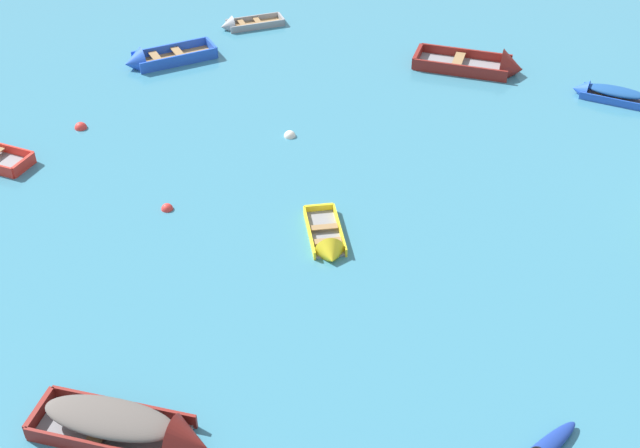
# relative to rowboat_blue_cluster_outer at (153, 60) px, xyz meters

# --- Properties ---
(rowboat_blue_cluster_outer) EXTENTS (4.08, 2.81, 1.19)m
(rowboat_blue_cluster_outer) POSITION_rel_rowboat_blue_cluster_outer_xyz_m (0.00, 0.00, 0.00)
(rowboat_blue_cluster_outer) COLOR #99754C
(rowboat_blue_cluster_outer) RESTS_ON ground_plane
(rowboat_maroon_near_camera) EXTENTS (4.56, 2.44, 1.27)m
(rowboat_maroon_near_camera) POSITION_rel_rowboat_blue_cluster_outer_xyz_m (2.50, -19.90, 0.13)
(rowboat_maroon_near_camera) COLOR gray
(rowboat_maroon_near_camera) RESTS_ON ground_plane
(rowboat_grey_midfield_left) EXTENTS (3.10, 1.83, 0.89)m
(rowboat_grey_midfield_left) POSITION_rel_rowboat_blue_cluster_outer_xyz_m (3.44, 3.74, -0.07)
(rowboat_grey_midfield_left) COLOR #99754C
(rowboat_grey_midfield_left) RESTS_ON ground_plane
(rowboat_blue_distant_center) EXTENTS (3.12, 2.15, 0.87)m
(rowboat_blue_distant_center) POSITION_rel_rowboat_blue_cluster_outer_xyz_m (18.40, -3.30, 0.03)
(rowboat_blue_distant_center) COLOR #4C4C51
(rowboat_blue_distant_center) RESTS_ON ground_plane
(rowboat_maroon_foreground_center) EXTENTS (4.80, 2.93, 1.53)m
(rowboat_maroon_foreground_center) POSITION_rel_rowboat_blue_cluster_outer_xyz_m (14.35, -0.91, 0.01)
(rowboat_maroon_foreground_center) COLOR gray
(rowboat_maroon_foreground_center) RESTS_ON ground_plane
(rowboat_yellow_back_row_center) EXTENTS (1.34, 2.90, 0.93)m
(rowboat_yellow_back_row_center) POSITION_rel_rowboat_blue_cluster_outer_xyz_m (7.18, -12.77, -0.08)
(rowboat_yellow_back_row_center) COLOR gray
(rowboat_yellow_back_row_center) RESTS_ON ground_plane
(mooring_buoy_between_boats_left) EXTENTS (0.47, 0.47, 0.47)m
(mooring_buoy_between_boats_left) POSITION_rel_rowboat_blue_cluster_outer_xyz_m (-1.99, -5.30, -0.22)
(mooring_buoy_between_boats_left) COLOR red
(mooring_buoy_between_boats_left) RESTS_ON ground_plane
(mooring_buoy_near_foreground) EXTENTS (0.44, 0.44, 0.44)m
(mooring_buoy_near_foreground) POSITION_rel_rowboat_blue_cluster_outer_xyz_m (5.92, -6.03, -0.22)
(mooring_buoy_near_foreground) COLOR silver
(mooring_buoy_near_foreground) RESTS_ON ground_plane
(mooring_buoy_between_boats_right) EXTENTS (0.39, 0.39, 0.39)m
(mooring_buoy_between_boats_right) POSITION_rel_rowboat_blue_cluster_outer_xyz_m (1.95, -10.57, -0.22)
(mooring_buoy_between_boats_right) COLOR red
(mooring_buoy_between_boats_right) RESTS_ON ground_plane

